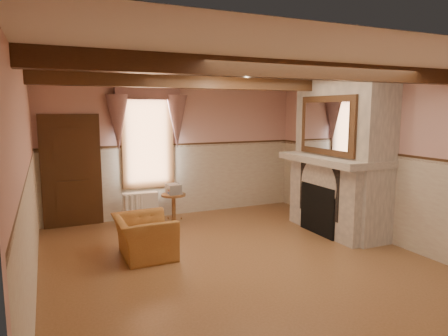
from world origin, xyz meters
name	(u,v)px	position (x,y,z in m)	size (l,w,h in m)	color
floor	(237,261)	(0.00, 0.00, 0.00)	(5.50, 6.00, 0.01)	brown
ceiling	(237,70)	(0.00, 0.00, 2.80)	(5.50, 6.00, 0.01)	silver
wall_back	(175,150)	(0.00, 3.00, 1.40)	(5.50, 0.02, 2.80)	#CC978D
wall_front	(407,220)	(0.00, -3.00, 1.40)	(5.50, 0.02, 2.80)	#CC978D
wall_left	(27,183)	(-2.75, 0.00, 1.40)	(0.02, 6.00, 2.80)	#CC978D
wall_right	(380,159)	(2.75, 0.00, 1.40)	(0.02, 6.00, 2.80)	#CC978D
wainscot	(237,212)	(0.00, 0.00, 0.75)	(5.50, 6.00, 1.50)	beige
chair_rail	(237,162)	(0.00, 0.00, 1.50)	(5.50, 6.00, 0.08)	black
firebox	(321,209)	(2.00, 0.60, 0.45)	(0.20, 0.95, 0.90)	black
armchair	(144,237)	(-1.22, 0.74, 0.32)	(0.97, 0.85, 0.63)	#9E662D
side_table	(174,207)	(-0.20, 2.54, 0.28)	(0.50, 0.50, 0.55)	brown
book_stack	(173,189)	(-0.19, 2.56, 0.65)	(0.26, 0.32, 0.20)	#B7AD8C
radiator	(141,207)	(-0.85, 2.70, 0.30)	(0.70, 0.18, 0.60)	white
bowl	(334,153)	(2.24, 0.58, 1.47)	(0.38, 0.38, 0.09)	brown
mantel_clock	(307,147)	(2.24, 1.40, 1.52)	(0.14, 0.24, 0.20)	black
oil_lamp	(326,147)	(2.24, 0.81, 1.56)	(0.11, 0.11, 0.28)	gold
candle_red	(356,155)	(2.24, 0.03, 1.50)	(0.06, 0.06, 0.16)	#A71429
jar_yellow	(348,155)	(2.24, 0.23, 1.48)	(0.06, 0.06, 0.12)	gold
fireplace	(341,156)	(2.42, 0.60, 1.40)	(0.85, 2.00, 2.80)	gray
mantel	(334,159)	(2.24, 0.60, 1.36)	(1.05, 2.05, 0.12)	gray
overmantel_mirror	(327,126)	(2.06, 0.60, 1.97)	(0.06, 1.44, 1.04)	silver
door	(72,173)	(-2.10, 2.94, 1.05)	(1.10, 0.10, 2.10)	black
window	(148,139)	(-0.60, 2.97, 1.65)	(1.06, 0.08, 2.02)	white
window_drapes	(148,110)	(-0.60, 2.88, 2.25)	(1.30, 0.14, 1.40)	gray
ceiling_beam_front	(284,69)	(0.00, -1.20, 2.70)	(5.50, 0.18, 0.20)	black
ceiling_beam_back	(206,83)	(0.00, 1.20, 2.70)	(5.50, 0.18, 0.20)	black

